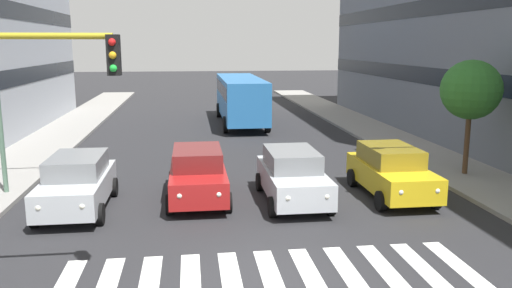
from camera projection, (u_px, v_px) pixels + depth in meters
name	position (u px, v px, depth m)	size (l,w,h in m)	color
ground_plane	(270.00, 275.00, 11.70)	(180.00, 180.00, 0.00)	#262628
crosswalk_markings	(270.00, 275.00, 11.70)	(9.45, 2.80, 0.01)	silver
car_0	(391.00, 171.00, 17.64)	(2.02, 4.44, 1.72)	gold
car_1	(292.00, 175.00, 17.04)	(2.02, 4.44, 1.72)	#B2B7BC
car_2	(198.00, 174.00, 17.27)	(2.02, 4.44, 1.72)	maroon
car_3	(77.00, 183.00, 16.16)	(2.02, 4.44, 1.72)	#B2B7BC
bus_behind_traffic	(240.00, 95.00, 33.72)	(2.78, 10.50, 3.00)	#286BAD
street_lamp_right	(7.00, 59.00, 16.96)	(2.68, 0.28, 7.50)	#4C6B56
street_tree_1	(471.00, 90.00, 19.71)	(2.28, 2.28, 4.43)	#513823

